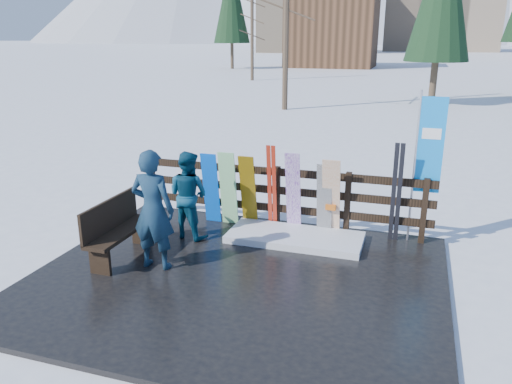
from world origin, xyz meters
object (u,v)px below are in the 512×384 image
(snowboard_5, at_px, (331,198))
(person_front, at_px, (153,210))
(snowboard_1, at_px, (228,189))
(rental_flag, at_px, (427,151))
(snowboard_2, at_px, (248,191))
(snowboard_3, at_px, (293,193))
(snowboard_4, at_px, (324,200))
(person_back, at_px, (188,195))
(snowboard_0, at_px, (211,188))
(bench, at_px, (117,228))

(snowboard_5, distance_m, person_front, 3.12)
(snowboard_1, xyz_separation_m, rental_flag, (3.43, 0.27, 0.90))
(snowboard_2, height_order, snowboard_5, snowboard_5)
(snowboard_1, distance_m, snowboard_5, 1.92)
(snowboard_1, distance_m, snowboard_2, 0.40)
(rental_flag, bearing_deg, snowboard_3, -172.95)
(snowboard_4, relative_size, snowboard_5, 0.92)
(snowboard_1, bearing_deg, snowboard_2, -0.00)
(snowboard_3, height_order, person_back, person_back)
(snowboard_0, bearing_deg, rental_flag, 4.09)
(bench, distance_m, person_back, 1.40)
(rental_flag, bearing_deg, snowboard_2, -174.91)
(snowboard_2, relative_size, snowboard_5, 0.96)
(rental_flag, bearing_deg, snowboard_1, -175.49)
(bench, bearing_deg, rental_flag, 25.57)
(person_front, bearing_deg, rental_flag, -149.71)
(snowboard_0, distance_m, person_front, 2.05)
(person_back, bearing_deg, rental_flag, -151.76)
(snowboard_0, xyz_separation_m, person_front, (-0.08, -2.04, 0.24))
(snowboard_0, height_order, rental_flag, rental_flag)
(snowboard_2, bearing_deg, rental_flag, 5.09)
(snowboard_2, xyz_separation_m, person_back, (-0.85, -0.75, 0.08))
(person_back, bearing_deg, person_front, 104.94)
(snowboard_0, bearing_deg, snowboard_2, 0.00)
(snowboard_1, relative_size, snowboard_3, 0.93)
(snowboard_5, bearing_deg, rental_flag, 10.20)
(snowboard_2, bearing_deg, snowboard_1, 180.00)
(snowboard_4, bearing_deg, bench, -147.03)
(bench, relative_size, rental_flag, 0.58)
(snowboard_1, relative_size, rental_flag, 0.55)
(snowboard_1, xyz_separation_m, person_back, (-0.46, -0.75, 0.07))
(snowboard_1, distance_m, person_front, 2.09)
(bench, xyz_separation_m, snowboard_4, (2.97, 1.93, 0.15))
(snowboard_0, xyz_separation_m, snowboard_3, (1.59, 0.00, 0.07))
(snowboard_1, bearing_deg, person_front, -101.80)
(snowboard_2, distance_m, person_back, 1.14)
(snowboard_1, height_order, snowboard_4, snowboard_1)
(snowboard_4, relative_size, person_front, 0.73)
(snowboard_3, xyz_separation_m, rental_flag, (2.18, 0.27, 0.85))
(person_front, bearing_deg, snowboard_2, -112.59)
(bench, distance_m, person_front, 0.85)
(snowboard_3, bearing_deg, bench, -141.33)
(bench, height_order, rental_flag, rental_flag)
(snowboard_1, distance_m, snowboard_4, 1.81)
(rental_flag, height_order, person_front, rental_flag)
(person_front, bearing_deg, snowboard_1, -102.45)
(snowboard_2, height_order, person_back, person_back)
(snowboard_3, height_order, snowboard_5, snowboard_3)
(snowboard_5, bearing_deg, bench, -148.05)
(snowboard_0, height_order, person_back, person_back)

